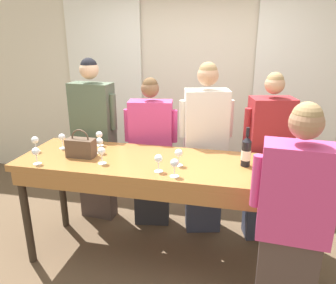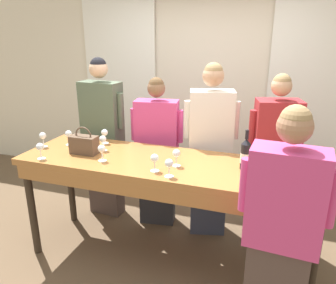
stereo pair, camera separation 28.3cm
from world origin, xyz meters
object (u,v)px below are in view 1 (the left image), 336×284
tasting_bar (165,173)px  wine_glass_center_right (35,141)px  wine_glass_front_right (267,165)px  wine_glass_center_left (102,152)px  host_pouring (292,228)px  guest_pink_top (151,153)px  wine_glass_front_left (179,154)px  wine_glass_back_left (99,135)px  wine_glass_near_host (174,164)px  wine_glass_by_bottle (62,138)px  guest_olive_jacket (94,140)px  wine_glass_back_right (158,159)px  handbag (81,147)px  guest_cream_sweater (205,150)px  guest_striped_shirt (267,159)px  wine_glass_front_mid (100,142)px  wine_glass_center_mid (308,173)px  wine_bottle (246,152)px  wine_glass_back_mid (36,152)px

tasting_bar → wine_glass_center_right: bearing=-179.8°
wine_glass_front_right → wine_glass_center_left: (-1.33, -0.02, 0.00)m
host_pouring → guest_pink_top: bearing=136.8°
wine_glass_front_left → guest_pink_top: guest_pink_top is taller
wine_glass_back_left → wine_glass_near_host: (0.86, -0.55, 0.00)m
wine_glass_by_bottle → guest_olive_jacket: 0.53m
wine_glass_back_left → wine_glass_back_right: (0.71, -0.48, 0.00)m
handbag → wine_glass_center_left: (0.25, -0.11, 0.02)m
wine_glass_center_left → guest_cream_sweater: 1.11m
wine_glass_front_left → guest_striped_shirt: bearing=41.3°
handbag → wine_glass_front_mid: size_ratio=1.74×
wine_glass_front_right → wine_glass_center_right: same height
guest_olive_jacket → guest_striped_shirt: (1.83, 0.00, -0.06)m
wine_glass_center_left → wine_glass_center_mid: same height
tasting_bar → wine_glass_center_left: wine_glass_center_left is taller
tasting_bar → wine_glass_front_mid: wine_glass_front_mid is taller
wine_glass_back_left → wine_glass_near_host: bearing=-32.5°
wine_glass_front_right → wine_glass_back_left: same height
wine_glass_center_right → host_pouring: (2.20, -0.56, -0.25)m
wine_bottle → guest_cream_sweater: 0.71m
wine_glass_back_mid → wine_glass_near_host: bearing=0.3°
wine_glass_center_left → guest_striped_shirt: (1.40, 0.77, -0.24)m
wine_glass_back_left → guest_olive_jacket: bearing=123.0°
wine_glass_front_mid → guest_olive_jacket: 0.64m
wine_glass_center_left → wine_glass_center_right: same height
wine_glass_near_host → guest_cream_sweater: size_ratio=0.08×
guest_striped_shirt → host_pouring: (0.09, -1.19, -0.01)m
tasting_bar → guest_cream_sweater: bearing=66.6°
handbag → wine_glass_back_mid: size_ratio=1.74×
wine_glass_back_mid → wine_glass_by_bottle: same height
wine_bottle → guest_cream_sweater: (-0.39, 0.55, -0.21)m
guest_pink_top → host_pouring: host_pouring is taller
wine_glass_by_bottle → guest_cream_sweater: 1.41m
wine_glass_back_mid → wine_glass_front_mid: bearing=41.6°
wine_bottle → wine_glass_back_mid: (-1.71, -0.35, -0.02)m
handbag → guest_olive_jacket: bearing=105.9°
wine_glass_back_right → wine_glass_near_host: (0.14, -0.06, 0.00)m
guest_cream_sweater → wine_glass_back_left: bearing=-160.9°
wine_bottle → guest_striped_shirt: size_ratio=0.19×
guest_striped_shirt → wine_glass_by_bottle: bearing=-165.5°
wine_glass_front_left → wine_glass_back_mid: 1.19m
wine_glass_center_right → wine_glass_back_mid: (0.19, -0.27, -0.00)m
wine_glass_front_left → wine_bottle: bearing=12.4°
guest_olive_jacket → wine_glass_front_left: bearing=-32.0°
wine_glass_back_right → guest_striped_shirt: (0.89, 0.83, -0.24)m
wine_bottle → wine_glass_back_right: size_ratio=2.27×
guest_pink_top → wine_bottle: bearing=-29.7°
wine_glass_center_right → guest_cream_sweater: guest_cream_sweater is taller
wine_glass_front_right → guest_cream_sweater: 0.95m
tasting_bar → wine_glass_front_mid: (-0.64, 0.09, 0.20)m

